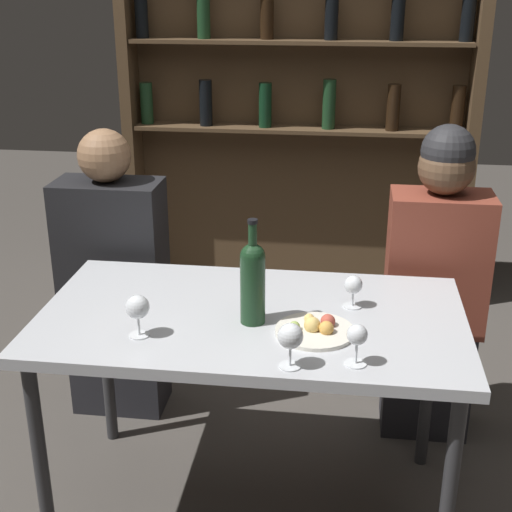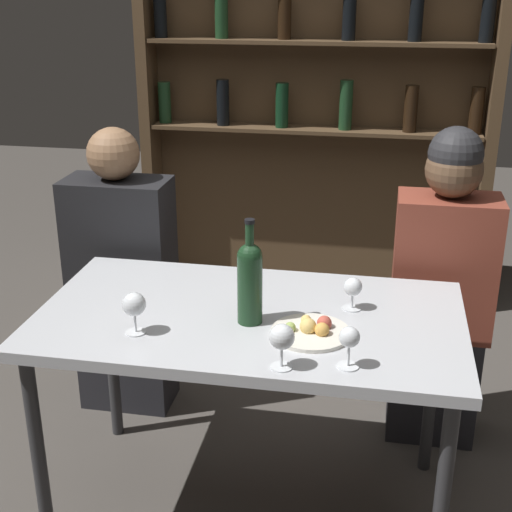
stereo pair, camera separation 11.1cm
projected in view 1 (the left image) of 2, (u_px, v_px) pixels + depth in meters
ground_plane at (252, 502)px, 2.47m from camera, size 10.00×10.00×0.00m
dining_table at (251, 333)px, 2.23m from camera, size 1.32×0.73×0.73m
wine_rack_wall at (298, 99)px, 3.75m from camera, size 1.86×0.21×2.11m
wine_bottle at (253, 279)px, 2.11m from camera, size 0.08×0.08×0.33m
wine_glass_0 at (290, 337)px, 1.88m from camera, size 0.07×0.07×0.13m
wine_glass_1 at (357, 337)px, 1.89m from camera, size 0.06×0.06×0.12m
wine_glass_2 at (353, 286)px, 2.23m from camera, size 0.06×0.06×0.11m
wine_glass_3 at (138, 308)px, 2.04m from camera, size 0.07×0.07×0.13m
food_plate_0 at (316, 329)px, 2.09m from camera, size 0.23×0.23×0.05m
seated_person_left at (115, 285)px, 2.85m from camera, size 0.41×0.22×1.18m
seated_person_right at (434, 290)px, 2.68m from camera, size 0.37×0.22×1.23m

